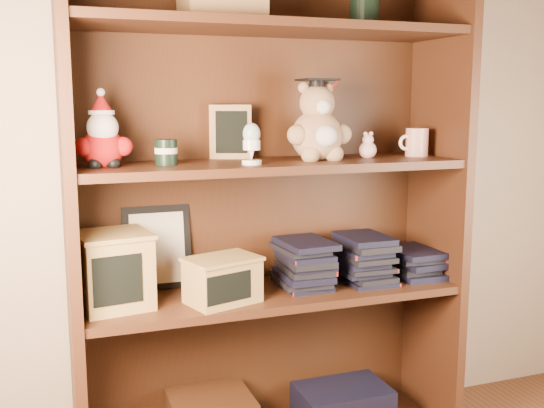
{
  "coord_description": "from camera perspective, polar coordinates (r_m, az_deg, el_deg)",
  "views": [
    {
      "loc": [
        -0.46,
        -0.48,
        1.13
      ],
      "look_at": [
        0.19,
        1.3,
        0.82
      ],
      "focal_mm": 42.0,
      "sensor_mm": 36.0,
      "label": 1
    }
  ],
  "objects": [
    {
      "name": "shelf_lower",
      "position": [
        1.99,
        -0.0,
        -8.06
      ],
      "size": [
        1.14,
        0.33,
        0.02
      ],
      "color": "#412312",
      "rests_on": "ground"
    },
    {
      "name": "book_stack_mid",
      "position": [
        2.09,
        8.13,
        -4.9
      ],
      "size": [
        0.14,
        0.2,
        0.14
      ],
      "color": "black",
      "rests_on": "shelf_lower"
    },
    {
      "name": "pencils_box",
      "position": [
        1.85,
        -4.45,
        -6.77
      ],
      "size": [
        0.24,
        0.2,
        0.13
      ],
      "color": "#B28D49",
      "rests_on": "shelf_lower"
    },
    {
      "name": "book_stack_right",
      "position": [
        2.19,
        12.47,
        -5.24
      ],
      "size": [
        0.14,
        0.2,
        0.08
      ],
      "color": "black",
      "rests_on": "shelf_lower"
    },
    {
      "name": "egg_cup",
      "position": [
        1.8,
        -1.84,
        5.56
      ],
      "size": [
        0.06,
        0.06,
        0.12
      ],
      "color": "white",
      "rests_on": "shelf_upper"
    },
    {
      "name": "certificate_frame",
      "position": [
        2.0,
        -10.25,
        -3.87
      ],
      "size": [
        0.21,
        0.05,
        0.26
      ],
      "color": "black",
      "rests_on": "shelf_lower"
    },
    {
      "name": "book_stack_left",
      "position": [
        2.0,
        2.89,
        -5.43
      ],
      "size": [
        0.14,
        0.2,
        0.14
      ],
      "color": "black",
      "rests_on": "shelf_lower"
    },
    {
      "name": "santa_plush",
      "position": [
        1.79,
        -14.93,
        5.75
      ],
      "size": [
        0.16,
        0.11,
        0.22
      ],
      "color": "#A50F0F",
      "rests_on": "shelf_upper"
    },
    {
      "name": "bookcase",
      "position": [
        1.98,
        -0.57,
        -0.96
      ],
      "size": [
        1.2,
        0.35,
        1.6
      ],
      "color": "#412312",
      "rests_on": "ground"
    },
    {
      "name": "teacher_mug",
      "position": [
        2.12,
        12.8,
        5.42
      ],
      "size": [
        0.1,
        0.07,
        0.09
      ],
      "color": "silver",
      "rests_on": "shelf_upper"
    },
    {
      "name": "grad_teddy_bear",
      "position": [
        1.95,
        4.12,
        6.77
      ],
      "size": [
        0.21,
        0.18,
        0.25
      ],
      "color": "#A88058",
      "rests_on": "shelf_upper"
    },
    {
      "name": "shelf_upper",
      "position": [
        1.91,
        -0.0,
        3.48
      ],
      "size": [
        1.14,
        0.33,
        0.02
      ],
      "color": "#412312",
      "rests_on": "ground"
    },
    {
      "name": "chalkboard_plaque",
      "position": [
        1.98,
        -3.74,
        6.38
      ],
      "size": [
        0.13,
        0.09,
        0.17
      ],
      "color": "#9E7547",
      "rests_on": "shelf_upper"
    },
    {
      "name": "pink_figurine",
      "position": [
        2.03,
        8.58,
        5.01
      ],
      "size": [
        0.05,
        0.05,
        0.09
      ],
      "color": "beige",
      "rests_on": "shelf_upper"
    },
    {
      "name": "treats_box",
      "position": [
        1.85,
        -13.99,
        -5.72
      ],
      "size": [
        0.22,
        0.22,
        0.21
      ],
      "color": "#B28D49",
      "rests_on": "shelf_lower"
    },
    {
      "name": "teachers_tin",
      "position": [
        1.82,
        -9.47,
        4.64
      ],
      "size": [
        0.06,
        0.06,
        0.07
      ],
      "color": "black",
      "rests_on": "shelf_upper"
    }
  ]
}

